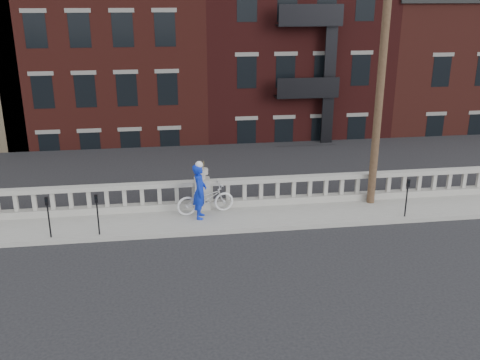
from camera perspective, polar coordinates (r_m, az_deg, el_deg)
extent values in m
plane|color=black|center=(15.87, -2.87, -8.80)|extent=(120.00, 120.00, 0.00)
cube|color=gray|center=(18.53, -3.76, -4.26)|extent=(32.00, 2.20, 0.15)
cube|color=gray|center=(19.33, -4.00, -2.61)|extent=(28.00, 0.34, 0.25)
cube|color=gray|center=(19.04, -4.06, -0.30)|extent=(28.00, 0.34, 0.16)
cube|color=gray|center=(19.18, -4.03, -1.43)|extent=(0.55, 0.55, 1.10)
cylinder|color=gray|center=(18.96, -4.08, 0.41)|extent=(0.24, 0.24, 0.20)
cylinder|color=gray|center=(18.90, -4.09, 0.93)|extent=(0.44, 0.44, 0.18)
cube|color=#605E59|center=(20.79, -3.90, -9.17)|extent=(36.00, 0.50, 5.15)
cube|color=black|center=(41.90, -6.14, 1.48)|extent=(80.00, 44.00, 0.50)
cube|color=#595651|center=(24.74, -9.28, -6.03)|extent=(16.00, 7.00, 4.00)
cube|color=#595651|center=(52.45, 18.72, 14.50)|extent=(14.00, 14.00, 18.00)
cube|color=#461814|center=(34.46, -12.90, 9.66)|extent=(10.00, 14.00, 14.00)
cube|color=#38100F|center=(34.98, 3.87, 11.47)|extent=(10.00, 14.00, 15.50)
cube|color=#4B1C16|center=(38.57, 18.68, 8.61)|extent=(10.00, 14.00, 12.00)
cylinder|color=#422D1E|center=(19.20, 14.92, 11.72)|extent=(0.28, 0.28, 10.00)
cylinder|color=black|center=(17.86, -19.69, -4.17)|extent=(0.05, 0.05, 1.10)
cube|color=black|center=(17.62, -19.93, -2.13)|extent=(0.10, 0.08, 0.26)
cube|color=black|center=(17.56, -19.97, -2.06)|extent=(0.06, 0.01, 0.08)
cylinder|color=black|center=(17.61, -14.90, -4.00)|extent=(0.05, 0.05, 1.10)
cube|color=black|center=(17.36, -15.09, -1.93)|extent=(0.10, 0.08, 0.26)
cube|color=black|center=(17.31, -15.12, -1.86)|extent=(0.06, 0.01, 0.08)
cylinder|color=black|center=(19.25, 17.31, -2.21)|extent=(0.05, 0.05, 1.10)
cube|color=black|center=(19.02, 17.51, -0.30)|extent=(0.10, 0.08, 0.26)
cube|color=black|center=(18.97, 17.58, -0.23)|extent=(0.06, 0.01, 0.08)
imported|color=silver|center=(18.72, -3.72, -2.00)|extent=(2.13, 1.08, 1.07)
imported|color=#0C26B4|center=(18.20, -4.32, -1.21)|extent=(0.58, 0.77, 1.93)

